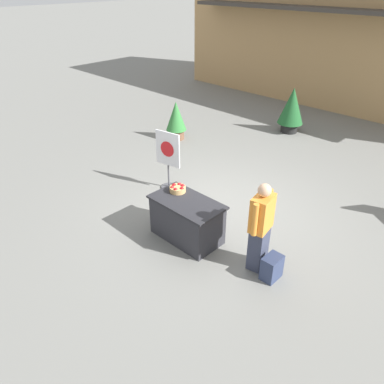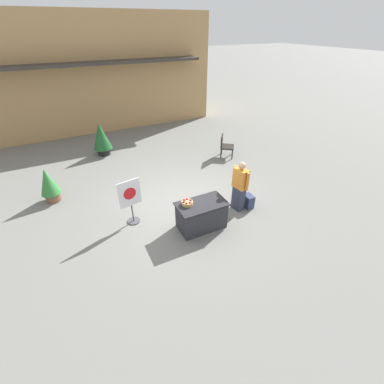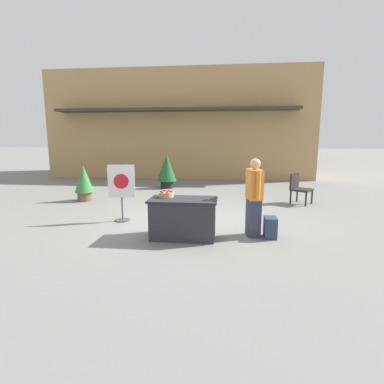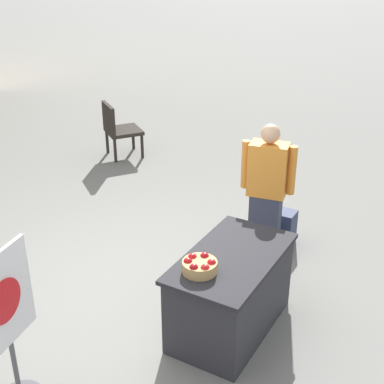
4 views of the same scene
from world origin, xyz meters
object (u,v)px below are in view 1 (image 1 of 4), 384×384
Objects in this scene: display_table at (187,220)px; backpack at (272,268)px; person_visitor at (260,227)px; potted_plant_far_right at (176,119)px; poster_board at (168,158)px; potted_plant_far_left at (292,108)px; apple_basket at (178,189)px.

display_table is 3.19× the size of backpack.
person_visitor is 1.40× the size of potted_plant_far_right.
poster_board is 0.98× the size of potted_plant_far_left.
potted_plant_far_left is at bearing 119.03° from backpack.
backpack is 0.37× the size of potted_plant_far_right.
potted_plant_far_left reaches higher than poster_board.
poster_board is at bearing 143.84° from apple_basket.
person_visitor is 6.53m from potted_plant_far_left.
potted_plant_far_right is at bearing 136.59° from apple_basket.
person_visitor is at bearing 4.04° from apple_basket.
poster_board reaches higher than potted_plant_far_right.
potted_plant_far_right is at bearing 138.44° from display_table.
person_visitor reaches higher than display_table.
display_table is 4.90m from potted_plant_far_right.
backpack is 3.53m from poster_board.
display_table is 1.99m from poster_board.
backpack is 6.78m from potted_plant_far_left.
potted_plant_far_left is at bearing 101.15° from apple_basket.
backpack is at bearing 5.90° from display_table.
potted_plant_far_left is 1.22× the size of potted_plant_far_right.
apple_basket is 6.07m from potted_plant_far_left.
apple_basket is 2.20m from backpack.
display_table is at bearing -19.41° from apple_basket.
person_visitor is 3.77× the size of backpack.
poster_board is 1.20× the size of potted_plant_far_right.
poster_board is (-1.27, 0.93, -0.10)m from apple_basket.
display_table is at bearing -174.10° from backpack.
poster_board is 5.03m from potted_plant_far_left.
apple_basket is 4.54m from potted_plant_far_right.
backpack is 0.30× the size of potted_plant_far_left.
person_visitor reaches higher than poster_board.
person_visitor is at bearing -30.58° from potted_plant_far_right.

